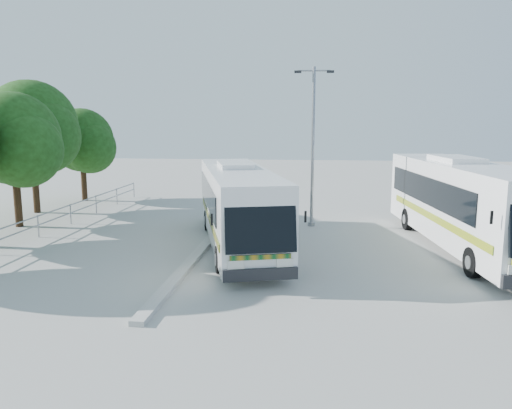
# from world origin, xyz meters

# --- Properties ---
(ground) EXTENTS (100.00, 100.00, 0.00)m
(ground) POSITION_xyz_m (0.00, 0.00, 0.00)
(ground) COLOR #9E9E99
(ground) RESTS_ON ground
(kerb_divider) EXTENTS (0.40, 16.00, 0.15)m
(kerb_divider) POSITION_xyz_m (-2.30, 2.00, 0.07)
(kerb_divider) COLOR #B2B2AD
(kerb_divider) RESTS_ON ground
(railing) EXTENTS (0.06, 22.00, 1.00)m
(railing) POSITION_xyz_m (-10.00, 4.00, 0.74)
(railing) COLOR gray
(railing) RESTS_ON ground
(tree_far_c) EXTENTS (4.97, 4.69, 6.49)m
(tree_far_c) POSITION_xyz_m (-12.12, 5.10, 4.26)
(tree_far_c) COLOR #382314
(tree_far_c) RESTS_ON ground
(tree_far_d) EXTENTS (5.62, 5.30, 7.33)m
(tree_far_d) POSITION_xyz_m (-13.31, 8.80, 4.82)
(tree_far_d) COLOR #382314
(tree_far_d) RESTS_ON ground
(tree_far_e) EXTENTS (4.54, 4.28, 5.92)m
(tree_far_e) POSITION_xyz_m (-12.63, 13.30, 3.89)
(tree_far_e) COLOR #382314
(tree_far_e) RESTS_ON ground
(coach_main) EXTENTS (5.23, 11.65, 3.18)m
(coach_main) POSITION_xyz_m (-0.99, 2.49, 1.74)
(coach_main) COLOR silver
(coach_main) RESTS_ON ground
(coach_adjacent) EXTENTS (3.77, 12.57, 3.43)m
(coach_adjacent) POSITION_xyz_m (8.02, 3.17, 1.88)
(coach_adjacent) COLOR white
(coach_adjacent) RESTS_ON ground
(lamppost) EXTENTS (1.86, 0.28, 7.61)m
(lamppost) POSITION_xyz_m (2.00, 6.86, 4.20)
(lamppost) COLOR gray
(lamppost) RESTS_ON ground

